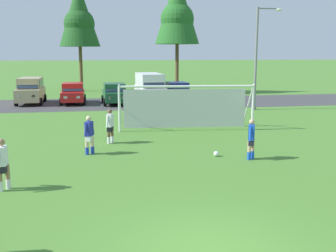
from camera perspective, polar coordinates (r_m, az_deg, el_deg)
The scene contains 16 objects.
ground_plane at distance 23.18m, azimuth -4.01°, elevation -0.15°, with size 400.00×400.00×0.00m, color #477A2D.
parking_lot_strip at distance 34.16m, azimuth -5.87°, elevation 3.24°, with size 52.00×8.40×0.01m, color #3D3D3F.
soccer_ball at distance 16.74m, azimuth 6.87°, elevation -3.94°, with size 0.22×0.22×0.22m.
soccer_goal at distance 22.63m, azimuth 2.46°, elevation 2.92°, with size 7.57×2.63×2.57m.
player_striker_near at distance 16.38m, azimuth 11.76°, elevation -1.85°, with size 0.44×0.68×1.64m.
player_defender_far at distance 19.06m, azimuth -8.23°, elevation -0.02°, with size 0.42×0.68×1.64m.
player_winger_left at distance 13.48m, azimuth -22.42°, elevation -5.09°, with size 0.34×0.73×1.64m.
player_winger_right at distance 17.15m, azimuth -11.13°, elevation -1.28°, with size 0.45×0.67×1.64m.
parked_car_slot_far_left at distance 35.54m, azimuth -18.95°, elevation 4.81°, with size 2.19×4.63×2.16m.
parked_car_slot_left at distance 34.64m, azimuth -13.35°, elevation 4.57°, with size 2.09×4.23×1.72m.
parked_car_slot_center_left at distance 33.71m, azimuth -7.60°, elevation 4.60°, with size 2.19×4.28×1.72m.
parked_car_slot_center at distance 33.66m, azimuth -2.60°, elevation 5.47°, with size 2.40×4.90×2.52m.
parked_car_slot_center_right at distance 34.61m, azimuth 1.32°, elevation 4.84°, with size 2.26×4.31×1.72m.
tree_left_edge at distance 45.58m, azimuth -12.55°, elevation 14.98°, with size 4.39×4.39×11.70m.
tree_mid_left at distance 42.67m, azimuth 1.32°, elevation 16.05°, with size 4.59×4.59×12.24m.
street_lamp at distance 30.62m, azimuth 12.71°, elevation 9.48°, with size 2.00×0.32×7.47m.
Camera 1 is at (-2.20, -7.68, 4.25)m, focal length 42.86 mm.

